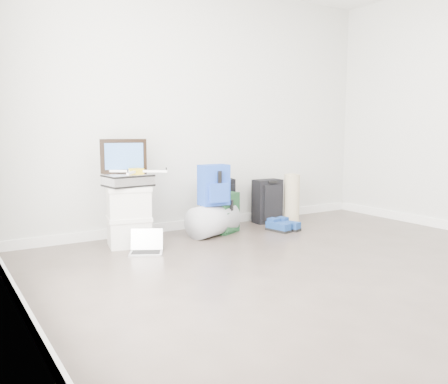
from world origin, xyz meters
TOP-DOWN VIEW (x-y plane):
  - ground at (0.00, 0.00)m, footprint 5.00×5.00m
  - room_envelope at (0.00, 0.02)m, footprint 4.52×5.02m
  - boxes_stack at (-1.06, 2.08)m, footprint 0.46×0.40m
  - briefcase at (-1.06, 2.08)m, footprint 0.44×0.34m
  - painting at (-1.06, 2.18)m, footprint 0.43×0.15m
  - drone at (-0.98, 2.06)m, footprint 0.50×0.50m
  - duffel_bag at (-0.15, 2.03)m, footprint 0.62×0.50m
  - blue_backpack at (-0.15, 2.00)m, footprint 0.31×0.23m
  - large_suitcase at (0.10, 2.35)m, footprint 0.40×0.31m
  - green_backpack at (0.04, 2.08)m, footprint 0.36×0.34m
  - carry_on at (0.77, 2.28)m, footprint 0.34×0.23m
  - shoes at (0.64, 1.83)m, footprint 0.32×0.32m
  - rolled_rug at (1.05, 2.18)m, footprint 0.19×0.19m
  - laptop at (-1.02, 1.76)m, footprint 0.36×0.33m

SIDE VIEW (x-z plane):
  - ground at x=0.00m, z-range 0.00..0.00m
  - shoes at x=0.64m, z-range 0.00..0.10m
  - laptop at x=-1.02m, z-range -0.05..0.16m
  - duffel_bag at x=-0.15m, z-range 0.00..0.33m
  - green_backpack at x=0.04m, z-range -0.01..0.43m
  - carry_on at x=0.77m, z-range 0.00..0.52m
  - large_suitcase at x=0.10m, z-range 0.00..0.56m
  - rolled_rug at x=1.05m, z-range 0.00..0.58m
  - boxes_stack at x=-1.06m, z-range 0.00..0.58m
  - blue_backpack at x=-0.15m, z-range 0.33..0.75m
  - briefcase at x=-1.06m, z-range 0.58..0.70m
  - drone at x=-0.98m, z-range 0.70..0.75m
  - painting at x=-1.06m, z-range 0.70..1.03m
  - room_envelope at x=0.00m, z-range 0.37..3.08m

